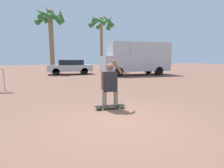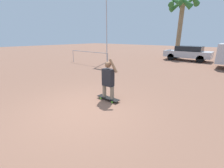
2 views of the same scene
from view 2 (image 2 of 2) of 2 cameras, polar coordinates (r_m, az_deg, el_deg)
ground_plane at (r=4.90m, az=-11.20°, el=-9.73°), size 80.00×80.00×0.00m
skateboard at (r=5.50m, az=-1.46°, el=-5.39°), size 0.92×0.25×0.09m
person_skateboarder at (r=5.26m, az=-1.53°, el=2.10°), size 0.69×0.22×1.43m
parked_car_silver at (r=16.76m, az=26.90°, el=10.56°), size 4.19×1.78×1.40m
palm_tree_center_background at (r=19.46m, az=24.97°, el=24.90°), size 3.12×3.43×6.63m
flagpole at (r=14.00m, az=-1.80°, el=24.30°), size 1.12×0.12×6.81m
plaza_railing_segment at (r=12.90m, az=-8.94°, el=11.39°), size 4.30×0.05×1.08m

